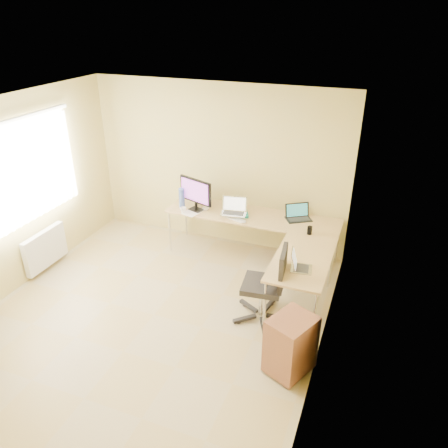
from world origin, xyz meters
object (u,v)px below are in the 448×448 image
at_px(monitor, 196,195).
at_px(cabinet, 291,344).
at_px(desk_return, 300,283).
at_px(laptop_black, 299,213).
at_px(water_bottle, 182,198).
at_px(desk_main, 252,236).
at_px(laptop_return, 302,262).
at_px(mug, 183,210).
at_px(desk_fan, 200,193).
at_px(office_chair, 262,285).
at_px(laptop_center, 234,206).
at_px(keyboard, 234,218).

height_order(monitor, cabinet, monitor).
distance_m(desk_return, laptop_black, 1.24).
distance_m(laptop_black, water_bottle, 1.83).
bearing_deg(desk_main, laptop_return, -50.62).
bearing_deg(mug, cabinet, -40.90).
distance_m(water_bottle, laptop_return, 2.41).
distance_m(desk_return, mug, 2.15).
height_order(monitor, mug, monitor).
relative_size(desk_main, desk_fan, 9.89).
bearing_deg(office_chair, cabinet, -61.02).
distance_m(desk_main, desk_fan, 1.10).
xyz_separation_m(monitor, mug, (-0.15, -0.16, -0.22)).
height_order(laptop_black, desk_fan, desk_fan).
bearing_deg(desk_fan, monitor, -59.09).
relative_size(water_bottle, office_chair, 0.31).
bearing_deg(laptop_return, water_bottle, 54.06).
bearing_deg(mug, office_chair, -34.54).
bearing_deg(desk_return, laptop_center, 145.29).
distance_m(monitor, mug, 0.30).
bearing_deg(monitor, desk_main, 28.35).
bearing_deg(desk_return, laptop_return, -80.80).
relative_size(mug, water_bottle, 0.30).
height_order(desk_return, laptop_center, laptop_center).
bearing_deg(water_bottle, office_chair, -36.83).
xyz_separation_m(laptop_return, office_chair, (-0.43, -0.16, -0.33)).
height_order(mug, laptop_return, laptop_return).
bearing_deg(laptop_center, monitor, 168.94).
height_order(laptop_black, mug, laptop_black).
xyz_separation_m(mug, cabinet, (2.14, -1.86, -0.41)).
relative_size(water_bottle, laptop_return, 1.06).
bearing_deg(cabinet, desk_return, 121.67).
relative_size(laptop_black, office_chair, 0.35).
bearing_deg(office_chair, desk_fan, 127.14).
xyz_separation_m(laptop_center, keyboard, (0.03, -0.07, -0.16)).
xyz_separation_m(desk_fan, laptop_return, (1.97, -1.43, -0.03)).
height_order(desk_return, keyboard, keyboard).
xyz_separation_m(mug, water_bottle, (-0.11, 0.18, 0.11)).
xyz_separation_m(laptop_return, cabinet, (0.11, -0.92, -0.47)).
bearing_deg(cabinet, office_chair, 150.06).
distance_m(keyboard, laptop_return, 1.60).
bearing_deg(laptop_center, keyboard, -76.91).
height_order(laptop_center, cabinet, laptop_center).
bearing_deg(keyboard, desk_main, 63.28).
height_order(water_bottle, laptop_return, water_bottle).
height_order(laptop_center, laptop_return, laptop_center).
distance_m(desk_main, cabinet, 2.43).
distance_m(keyboard, mug, 0.80).
xyz_separation_m(desk_return, cabinet, (0.15, -1.15, -0.01)).
xyz_separation_m(desk_fan, office_chair, (1.54, -1.60, -0.36)).
bearing_deg(cabinet, keyboard, 149.12).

